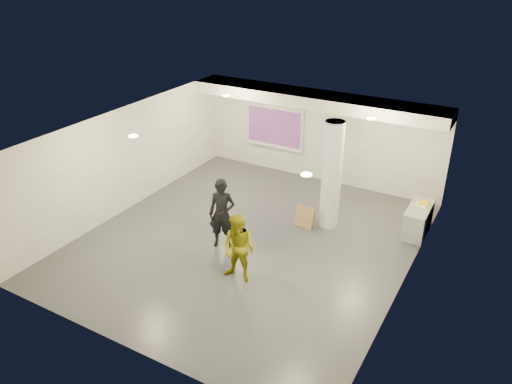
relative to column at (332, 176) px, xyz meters
The scene contains 20 objects.
floor 2.78m from the column, 129.81° to the right, with size 8.00×9.00×0.01m, color #3A3C41.
ceiling 2.78m from the column, 129.81° to the right, with size 8.00×9.00×0.01m, color white.
wall_back 3.09m from the column, 119.05° to the left, with size 8.00×0.01×3.00m, color silver.
wall_front 6.48m from the column, 103.39° to the right, with size 8.00×0.01×3.00m, color silver.
wall_left 5.79m from the column, 161.88° to the right, with size 0.01×9.00×3.00m, color silver.
wall_right 3.08m from the column, 35.75° to the right, with size 0.01×9.00×3.00m, color silver.
soffit_band 2.94m from the column, 124.90° to the left, with size 8.00×1.10×0.36m, color white.
downlight_nw 4.05m from the column, 169.29° to the left, with size 0.22×0.22×0.02m, color #F5CA93.
downlight_ne 1.78m from the column, 45.00° to the left, with size 0.22×0.22×0.02m, color #F5CA93.
downlight_sw 5.17m from the column, 138.27° to the right, with size 0.22×0.22×0.02m, color #F5CA93.
downlight_se 3.68m from the column, 78.02° to the right, with size 0.22×0.22×0.02m, color #F5CA93.
column is the anchor object (origin of this frame).
projection_screen 4.08m from the column, 139.44° to the left, with size 2.10×0.13×1.42m.
credenza 2.61m from the column, 19.61° to the left, with size 0.55×1.33×0.78m, color #949799.
papers_stack 2.50m from the column, 22.53° to the left, with size 0.27×0.35×0.02m, color white.
postit_pad 2.57m from the column, 24.75° to the left, with size 0.25×0.34×0.03m, color yellow.
cardboard_back 1.37m from the column, 142.28° to the right, with size 0.56×0.05×0.61m, color #9E744A.
cardboard_front 1.38m from the column, 154.93° to the right, with size 0.44×0.04×0.49m, color #9E744A.
woman 3.09m from the column, 130.09° to the right, with size 0.67×0.44×1.85m, color black.
man 3.52m from the column, 104.05° to the right, with size 0.80×0.63×1.66m, color #928C0F.
Camera 1 is at (5.69, -9.61, 6.93)m, focal length 35.00 mm.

